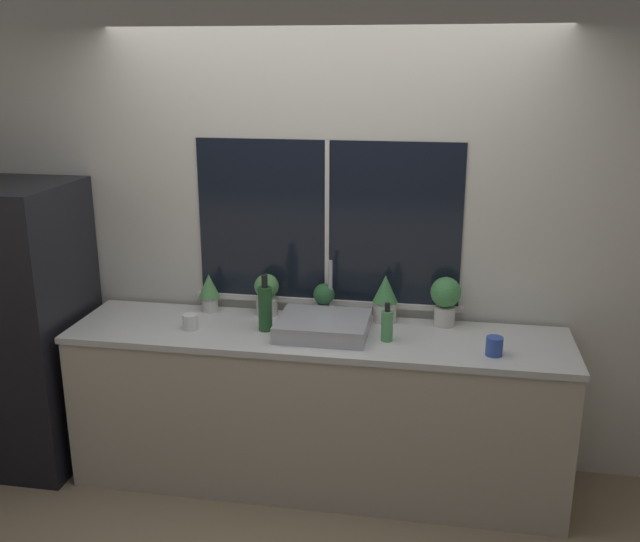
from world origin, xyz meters
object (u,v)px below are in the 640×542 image
at_px(potted_plant_far_right, 445,298).
at_px(soap_bottle, 387,325).
at_px(bottle_tall, 265,307).
at_px(mug_white, 190,322).
at_px(potted_plant_center, 324,300).
at_px(potted_plant_right, 385,298).
at_px(sink, 323,325).
at_px(refrigerator, 22,326).
at_px(mug_blue, 494,346).
at_px(potted_plant_left, 267,293).
at_px(potted_plant_far_left, 209,290).

distance_m(potted_plant_far_right, soap_bottle, 0.42).
height_order(bottle_tall, mug_white, bottle_tall).
distance_m(potted_plant_center, potted_plant_right, 0.35).
xyz_separation_m(sink, potted_plant_far_right, (0.64, 0.24, 0.11)).
bearing_deg(refrigerator, mug_blue, -2.57).
distance_m(refrigerator, mug_blue, 2.68).
height_order(soap_bottle, mug_blue, soap_bottle).
distance_m(refrigerator, potted_plant_left, 1.44).
xyz_separation_m(refrigerator, sink, (1.78, 0.02, 0.12)).
bearing_deg(mug_blue, potted_plant_far_left, 166.62).
bearing_deg(sink, mug_white, -175.36).
relative_size(potted_plant_center, soap_bottle, 0.98).
relative_size(potted_plant_right, mug_blue, 2.85).
bearing_deg(potted_plant_left, potted_plant_far_right, 0.00).
bearing_deg(potted_plant_center, potted_plant_far_left, 180.00).
bearing_deg(bottle_tall, mug_white, -172.50).
bearing_deg(potted_plant_far_left, refrigerator, -166.08).
bearing_deg(potted_plant_far_left, potted_plant_center, 0.00).
xyz_separation_m(potted_plant_far_left, potted_plant_far_right, (1.36, 0.00, 0.03)).
bearing_deg(bottle_tall, soap_bottle, -3.10).
height_order(sink, potted_plant_far_left, sink).
height_order(refrigerator, bottle_tall, refrigerator).
height_order(potted_plant_far_left, potted_plant_center, potted_plant_far_left).
bearing_deg(soap_bottle, bottle_tall, 176.90).
bearing_deg(mug_blue, sink, 171.00).
relative_size(potted_plant_center, potted_plant_far_right, 0.73).
relative_size(refrigerator, potted_plant_center, 8.23).
bearing_deg(potted_plant_left, potted_plant_right, 0.00).
xyz_separation_m(refrigerator, bottle_tall, (1.46, 0.02, 0.20)).
xyz_separation_m(refrigerator, potted_plant_far_left, (1.06, 0.26, 0.20)).
distance_m(potted_plant_far_left, soap_bottle, 1.10).
relative_size(potted_plant_far_left, potted_plant_right, 0.82).
height_order(soap_bottle, mug_white, soap_bottle).
xyz_separation_m(potted_plant_left, potted_plant_center, (0.33, 0.00, -0.02)).
relative_size(potted_plant_center, mug_white, 2.44).
distance_m(potted_plant_right, mug_blue, 0.70).
height_order(potted_plant_right, potted_plant_far_right, potted_plant_far_right).
relative_size(potted_plant_left, soap_bottle, 1.17).
bearing_deg(mug_white, potted_plant_far_right, 12.38).
bearing_deg(bottle_tall, potted_plant_far_left, 148.27).
xyz_separation_m(potted_plant_right, potted_plant_far_right, (0.33, -0.00, 0.02)).
distance_m(soap_bottle, bottle_tall, 0.67).
distance_m(potted_plant_far_right, mug_blue, 0.47).
height_order(potted_plant_left, potted_plant_far_right, potted_plant_far_right).
height_order(sink, bottle_tall, sink).
bearing_deg(potted_plant_left, refrigerator, -169.41).
relative_size(potted_plant_left, potted_plant_center, 1.20).
bearing_deg(potted_plant_far_left, bottle_tall, -31.73).
relative_size(potted_plant_left, bottle_tall, 0.77).
distance_m(potted_plant_right, soap_bottle, 0.29).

